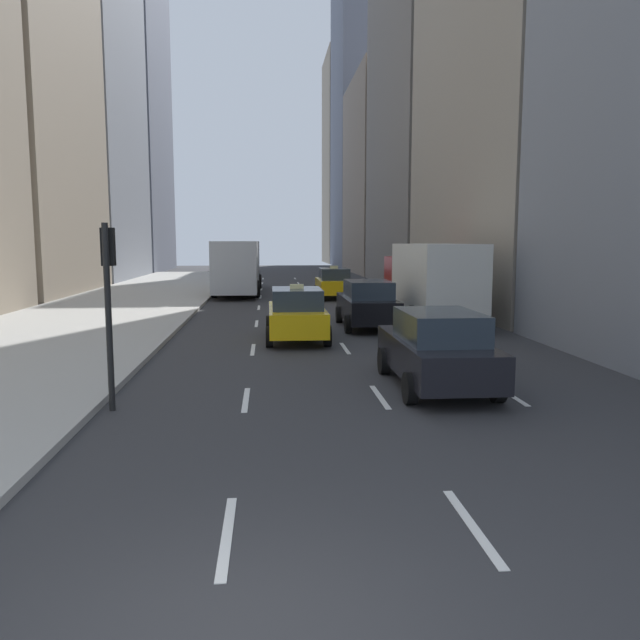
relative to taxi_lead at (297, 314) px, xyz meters
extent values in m
cube|color=#ADAAA3|center=(-8.20, 11.31, -0.81)|extent=(8.00, 66.00, 0.15)
cube|color=white|center=(-1.40, -13.69, -0.87)|extent=(0.12, 2.00, 0.01)
cube|color=white|center=(-1.40, -7.69, -0.87)|extent=(0.12, 2.00, 0.01)
cube|color=white|center=(-1.40, -1.69, -0.87)|extent=(0.12, 2.00, 0.01)
cube|color=white|center=(-1.40, 4.31, -0.87)|extent=(0.12, 2.00, 0.01)
cube|color=white|center=(-1.40, 10.31, -0.87)|extent=(0.12, 2.00, 0.01)
cube|color=white|center=(-1.40, 16.31, -0.87)|extent=(0.12, 2.00, 0.01)
cube|color=white|center=(-1.40, 22.31, -0.87)|extent=(0.12, 2.00, 0.01)
cube|color=white|center=(-1.40, 28.31, -0.87)|extent=(0.12, 2.00, 0.01)
cube|color=white|center=(-1.40, 34.31, -0.87)|extent=(0.12, 2.00, 0.01)
cube|color=white|center=(1.40, -13.69, -0.87)|extent=(0.12, 2.00, 0.01)
cube|color=white|center=(1.40, -7.69, -0.87)|extent=(0.12, 2.00, 0.01)
cube|color=white|center=(1.40, -1.69, -0.87)|extent=(0.12, 2.00, 0.01)
cube|color=white|center=(1.40, 4.31, -0.87)|extent=(0.12, 2.00, 0.01)
cube|color=white|center=(1.40, 10.31, -0.87)|extent=(0.12, 2.00, 0.01)
cube|color=white|center=(1.40, 16.31, -0.87)|extent=(0.12, 2.00, 0.01)
cube|color=white|center=(1.40, 22.31, -0.87)|extent=(0.12, 2.00, 0.01)
cube|color=white|center=(1.40, 28.31, -0.87)|extent=(0.12, 2.00, 0.01)
cube|color=white|center=(1.40, 34.31, -0.87)|extent=(0.12, 2.00, 0.01)
cube|color=white|center=(4.20, -7.69, -0.87)|extent=(0.12, 2.00, 0.01)
cube|color=white|center=(4.20, -1.69, -0.87)|extent=(0.12, 2.00, 0.01)
cube|color=white|center=(4.20, 4.31, -0.87)|extent=(0.12, 2.00, 0.01)
cube|color=white|center=(4.20, 10.31, -0.87)|extent=(0.12, 2.00, 0.01)
cube|color=white|center=(4.20, 16.31, -0.87)|extent=(0.12, 2.00, 0.01)
cube|color=white|center=(4.20, 22.31, -0.87)|extent=(0.12, 2.00, 0.01)
cube|color=white|center=(4.20, 28.31, -0.87)|extent=(0.12, 2.00, 0.01)
cube|color=white|center=(4.20, 34.31, -0.87)|extent=(0.12, 2.00, 0.01)
cube|color=gray|center=(-15.20, 18.88, 15.75)|extent=(6.00, 13.84, 33.26)
cube|color=gray|center=(-15.20, 34.04, 14.83)|extent=(6.00, 15.39, 31.43)
cube|color=slate|center=(-15.20, 50.32, 15.23)|extent=(6.00, 15.22, 32.23)
cube|color=gray|center=(10.80, 9.54, 8.93)|extent=(6.00, 16.42, 19.62)
cube|color=slate|center=(10.80, 26.94, 17.77)|extent=(6.00, 16.99, 37.29)
cube|color=gray|center=(10.80, 44.66, 8.96)|extent=(6.00, 16.84, 19.68)
cube|color=slate|center=(10.80, 60.44, 17.48)|extent=(6.00, 14.30, 36.73)
cube|color=gray|center=(10.80, 75.00, 14.30)|extent=(6.00, 12.88, 30.36)
cube|color=yellow|center=(0.00, 0.07, -0.17)|extent=(1.80, 4.40, 0.76)
cube|color=#28333D|center=(0.00, -0.19, 0.53)|extent=(1.58, 2.29, 0.64)
cube|color=#F2E599|center=(0.00, -0.19, 0.92)|extent=(0.44, 0.20, 0.14)
cylinder|color=black|center=(-0.90, 1.43, -0.55)|extent=(0.22, 0.66, 0.66)
cylinder|color=black|center=(0.90, 1.43, -0.55)|extent=(0.22, 0.66, 0.66)
cylinder|color=black|center=(-0.90, -1.29, -0.55)|extent=(0.22, 0.66, 0.66)
cylinder|color=black|center=(0.90, -1.29, -0.55)|extent=(0.22, 0.66, 0.66)
cube|color=yellow|center=(2.80, 15.12, -0.17)|extent=(1.80, 4.40, 0.76)
cube|color=#28333D|center=(2.80, 14.86, 0.53)|extent=(1.58, 2.29, 0.64)
cube|color=#F2E599|center=(2.80, 14.86, 0.92)|extent=(0.44, 0.20, 0.14)
cylinder|color=black|center=(1.90, 16.49, -0.55)|extent=(0.22, 0.66, 0.66)
cylinder|color=black|center=(3.70, 16.49, -0.55)|extent=(0.22, 0.66, 0.66)
cylinder|color=black|center=(1.90, 13.76, -0.55)|extent=(0.22, 0.66, 0.66)
cylinder|color=black|center=(3.70, 13.76, -0.55)|extent=(0.22, 0.66, 0.66)
cube|color=black|center=(2.80, -6.88, -0.17)|extent=(1.80, 4.62, 0.77)
cube|color=#28333D|center=(2.80, -7.16, 0.54)|extent=(1.58, 2.40, 0.64)
cylinder|color=black|center=(1.90, -5.45, -0.55)|extent=(0.22, 0.66, 0.66)
cylinder|color=black|center=(3.70, -5.45, -0.55)|extent=(0.22, 0.66, 0.66)
cylinder|color=black|center=(1.90, -8.31, -0.55)|extent=(0.22, 0.66, 0.66)
cylinder|color=black|center=(3.70, -8.31, -0.55)|extent=(0.22, 0.66, 0.66)
cube|color=black|center=(2.80, 2.91, -0.14)|extent=(1.80, 4.73, 0.82)
cube|color=#28333D|center=(2.80, 2.62, 0.59)|extent=(1.58, 2.46, 0.64)
cylinder|color=black|center=(1.90, 4.38, -0.55)|extent=(0.22, 0.66, 0.66)
cylinder|color=black|center=(3.70, 4.38, -0.55)|extent=(0.22, 0.66, 0.66)
cylinder|color=black|center=(1.90, 1.44, -0.55)|extent=(0.22, 0.66, 0.66)
cylinder|color=black|center=(3.70, 1.44, -0.55)|extent=(0.22, 0.66, 0.66)
cube|color=#B7BCC1|center=(-2.80, 19.14, 0.92)|extent=(2.50, 11.60, 2.90)
cube|color=#28333D|center=(-2.80, 24.89, 1.27)|extent=(2.30, 0.12, 1.40)
cube|color=#28333D|center=(-4.01, 19.14, 1.27)|extent=(0.08, 9.86, 1.10)
cube|color=yellow|center=(-2.80, 24.89, 2.17)|extent=(1.50, 0.10, 0.36)
cylinder|color=black|center=(-4.05, 22.74, -0.38)|extent=(0.30, 1.00, 1.00)
cylinder|color=black|center=(-1.55, 22.74, -0.38)|extent=(0.30, 1.00, 1.00)
cylinder|color=black|center=(-4.05, 15.95, -0.38)|extent=(0.30, 1.00, 1.00)
cylinder|color=black|center=(-1.55, 15.95, -0.38)|extent=(0.30, 1.00, 1.00)
cube|color=maroon|center=(5.60, 7.66, 0.62)|extent=(2.10, 2.40, 2.10)
cube|color=#28333D|center=(5.60, 8.81, 0.92)|extent=(1.90, 0.10, 0.90)
cube|color=silver|center=(5.60, 3.46, 0.92)|extent=(2.30, 6.00, 2.70)
cylinder|color=black|center=(4.55, 7.66, -0.43)|extent=(0.28, 0.90, 0.90)
cylinder|color=black|center=(6.65, 7.66, -0.43)|extent=(0.28, 0.90, 0.90)
cylinder|color=black|center=(4.45, 2.26, -0.43)|extent=(0.28, 0.90, 0.90)
cylinder|color=black|center=(6.75, 2.26, -0.43)|extent=(0.28, 0.90, 0.90)
cylinder|color=black|center=(-3.95, -8.29, 0.92)|extent=(0.12, 0.12, 3.60)
cube|color=black|center=(-3.95, -8.11, 2.27)|extent=(0.24, 0.20, 0.72)
sphere|color=red|center=(-3.95, -8.00, 2.50)|extent=(0.14, 0.14, 0.14)
sphere|color=#4C3F14|center=(-3.95, -8.00, 2.27)|extent=(0.14, 0.14, 0.14)
sphere|color=#198C2D|center=(-3.95, -8.00, 2.04)|extent=(0.14, 0.14, 0.14)
camera|label=1|loc=(-0.91, -20.33, 2.38)|focal=35.00mm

